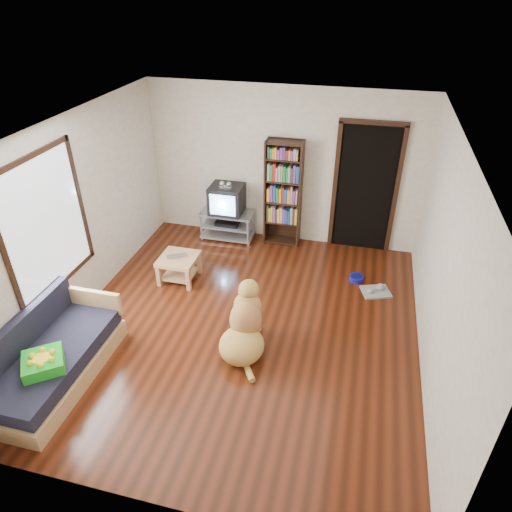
% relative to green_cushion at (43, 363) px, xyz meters
% --- Properties ---
extents(ground, '(5.00, 5.00, 0.00)m').
position_rel_green_cushion_xyz_m(ground, '(1.75, 1.63, -0.49)').
color(ground, '#521F0E').
rests_on(ground, ground).
extents(ceiling, '(5.00, 5.00, 0.00)m').
position_rel_green_cushion_xyz_m(ceiling, '(1.75, 1.63, 2.11)').
color(ceiling, white).
rests_on(ceiling, ground).
extents(wall_back, '(4.50, 0.00, 4.50)m').
position_rel_green_cushion_xyz_m(wall_back, '(1.75, 4.13, 0.81)').
color(wall_back, silver).
rests_on(wall_back, ground).
extents(wall_front, '(4.50, 0.00, 4.50)m').
position_rel_green_cushion_xyz_m(wall_front, '(1.75, -0.87, 0.81)').
color(wall_front, silver).
rests_on(wall_front, ground).
extents(wall_left, '(0.00, 5.00, 5.00)m').
position_rel_green_cushion_xyz_m(wall_left, '(-0.50, 1.63, 0.81)').
color(wall_left, silver).
rests_on(wall_left, ground).
extents(wall_right, '(0.00, 5.00, 5.00)m').
position_rel_green_cushion_xyz_m(wall_right, '(4.00, 1.63, 0.81)').
color(wall_right, silver).
rests_on(wall_right, ground).
extents(green_cushion, '(0.57, 0.57, 0.14)m').
position_rel_green_cushion_xyz_m(green_cushion, '(0.00, 0.00, 0.00)').
color(green_cushion, green).
rests_on(green_cushion, sofa).
extents(laptop, '(0.34, 0.31, 0.02)m').
position_rel_green_cushion_xyz_m(laptop, '(0.52, 2.42, -0.08)').
color(laptop, silver).
rests_on(laptop, coffee_table).
extents(dog_bowl, '(0.22, 0.22, 0.08)m').
position_rel_green_cushion_xyz_m(dog_bowl, '(3.14, 3.07, -0.45)').
color(dog_bowl, navy).
rests_on(dog_bowl, ground).
extents(grey_rag, '(0.48, 0.44, 0.03)m').
position_rel_green_cushion_xyz_m(grey_rag, '(3.44, 2.82, -0.47)').
color(grey_rag, gray).
rests_on(grey_rag, ground).
extents(window, '(0.03, 1.46, 1.70)m').
position_rel_green_cushion_xyz_m(window, '(-0.48, 1.13, 1.01)').
color(window, white).
rests_on(window, wall_left).
extents(doorway, '(1.03, 0.05, 2.19)m').
position_rel_green_cushion_xyz_m(doorway, '(3.10, 4.11, 0.63)').
color(doorway, black).
rests_on(doorway, wall_back).
extents(tv_stand, '(0.90, 0.45, 0.50)m').
position_rel_green_cushion_xyz_m(tv_stand, '(0.85, 3.88, -0.22)').
color(tv_stand, '#99999E').
rests_on(tv_stand, ground).
extents(crt_tv, '(0.55, 0.52, 0.58)m').
position_rel_green_cushion_xyz_m(crt_tv, '(0.85, 3.90, 0.26)').
color(crt_tv, black).
rests_on(crt_tv, tv_stand).
extents(bookshelf, '(0.60, 0.30, 1.80)m').
position_rel_green_cushion_xyz_m(bookshelf, '(1.80, 3.97, 0.51)').
color(bookshelf, black).
rests_on(bookshelf, ground).
extents(sofa, '(0.80, 1.80, 0.80)m').
position_rel_green_cushion_xyz_m(sofa, '(-0.12, 0.25, -0.23)').
color(sofa, tan).
rests_on(sofa, ground).
extents(coffee_table, '(0.55, 0.55, 0.40)m').
position_rel_green_cushion_xyz_m(coffee_table, '(0.52, 2.45, -0.21)').
color(coffee_table, tan).
rests_on(coffee_table, ground).
extents(dog, '(0.57, 1.06, 0.88)m').
position_rel_green_cushion_xyz_m(dog, '(1.88, 1.25, -0.17)').
color(dog, tan).
rests_on(dog, ground).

